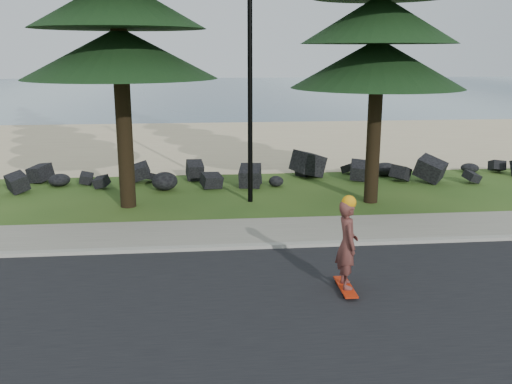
% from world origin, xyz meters
% --- Properties ---
extents(ground, '(160.00, 160.00, 0.00)m').
position_xyz_m(ground, '(0.00, 0.00, 0.00)').
color(ground, '#274917').
rests_on(ground, ground).
extents(road, '(160.00, 7.00, 0.02)m').
position_xyz_m(road, '(0.00, -4.50, 0.01)').
color(road, black).
rests_on(road, ground).
extents(kerb, '(160.00, 0.20, 0.10)m').
position_xyz_m(kerb, '(0.00, -0.90, 0.05)').
color(kerb, '#A8A497').
rests_on(kerb, ground).
extents(sidewalk, '(160.00, 2.00, 0.08)m').
position_xyz_m(sidewalk, '(0.00, 0.20, 0.04)').
color(sidewalk, gray).
rests_on(sidewalk, ground).
extents(beach_sand, '(160.00, 15.00, 0.01)m').
position_xyz_m(beach_sand, '(0.00, 14.50, 0.01)').
color(beach_sand, '#CCB488').
rests_on(beach_sand, ground).
extents(ocean, '(160.00, 58.00, 0.01)m').
position_xyz_m(ocean, '(0.00, 51.00, 0.00)').
color(ocean, '#37556A').
rests_on(ocean, ground).
extents(seawall_boulders, '(60.00, 2.40, 1.10)m').
position_xyz_m(seawall_boulders, '(0.00, 5.60, 0.00)').
color(seawall_boulders, black).
rests_on(seawall_boulders, ground).
extents(lamp_post, '(0.25, 0.14, 8.14)m').
position_xyz_m(lamp_post, '(0.00, 3.20, 4.13)').
color(lamp_post, black).
rests_on(lamp_post, ground).
extents(skateboarder, '(0.40, 0.98, 1.81)m').
position_xyz_m(skateboarder, '(1.16, -3.39, 0.91)').
color(skateboarder, red).
rests_on(skateboarder, ground).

